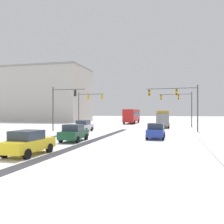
# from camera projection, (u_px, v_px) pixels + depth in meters

# --- Properties ---
(wheel_track_left_lane) EXTENTS (0.95, 31.84, 0.01)m
(wheel_track_left_lane) POSITION_uv_depth(u_px,v_px,m) (92.00, 141.00, 23.64)
(wheel_track_left_lane) COLOR #38383D
(wheel_track_left_lane) RESTS_ON ground
(wheel_track_right_lane) EXTENTS (1.05, 31.84, 0.01)m
(wheel_track_right_lane) POSITION_uv_depth(u_px,v_px,m) (42.00, 139.00, 25.00)
(wheel_track_right_lane) COLOR #38383D
(wheel_track_right_lane) RESTS_ON ground
(traffic_signal_near_left) EXTENTS (5.01, 0.59, 6.50)m
(traffic_signal_near_left) POSITION_uv_depth(u_px,v_px,m) (61.00, 101.00, 35.98)
(traffic_signal_near_left) COLOR #47474C
(traffic_signal_near_left) RESTS_ON ground
(traffic_signal_far_left) EXTENTS (4.93, 0.40, 6.50)m
(traffic_signal_far_left) POSITION_uv_depth(u_px,v_px,m) (87.00, 102.00, 45.51)
(traffic_signal_far_left) COLOR #47474C
(traffic_signal_far_left) RESTS_ON ground
(traffic_signal_near_right) EXTENTS (7.00, 0.63, 6.50)m
(traffic_signal_near_right) POSITION_uv_depth(u_px,v_px,m) (179.00, 98.00, 33.76)
(traffic_signal_near_right) COLOR #47474C
(traffic_signal_near_right) RESTS_ON ground
(traffic_signal_far_right) EXTENTS (5.89, 0.45, 6.50)m
(traffic_signal_far_right) POSITION_uv_depth(u_px,v_px,m) (180.00, 102.00, 45.18)
(traffic_signal_far_right) COLOR #47474C
(traffic_signal_far_right) RESTS_ON ground
(car_silver_lead) EXTENTS (1.91, 4.14, 1.62)m
(car_silver_lead) POSITION_uv_depth(u_px,v_px,m) (84.00, 126.00, 34.67)
(car_silver_lead) COLOR #B7BABF
(car_silver_lead) RESTS_ON ground
(car_blue_second) EXTENTS (1.86, 4.11, 1.62)m
(car_blue_second) POSITION_uv_depth(u_px,v_px,m) (156.00, 131.00, 25.66)
(car_blue_second) COLOR #233899
(car_blue_second) RESTS_ON ground
(car_dark_green_third) EXTENTS (1.99, 4.18, 1.62)m
(car_dark_green_third) POSITION_uv_depth(u_px,v_px,m) (74.00, 133.00, 23.31)
(car_dark_green_third) COLOR #194C2D
(car_dark_green_third) RESTS_ON ground
(car_yellow_cab_fourth) EXTENTS (1.92, 4.14, 1.62)m
(car_yellow_cab_fourth) POSITION_uv_depth(u_px,v_px,m) (28.00, 143.00, 15.87)
(car_yellow_cab_fourth) COLOR yellow
(car_yellow_cab_fourth) RESTS_ON ground
(bus_oncoming) EXTENTS (2.78, 11.03, 3.38)m
(bus_oncoming) POSITION_uv_depth(u_px,v_px,m) (132.00, 115.00, 59.28)
(bus_oncoming) COLOR #B21E1E
(bus_oncoming) RESTS_ON ground
(box_truck_delivery) EXTENTS (2.48, 7.46, 3.02)m
(box_truck_delivery) POSITION_uv_depth(u_px,v_px,m) (163.00, 118.00, 44.24)
(box_truck_delivery) COLOR slate
(box_truck_delivery) RESTS_ON ground
(office_building_far_left_block) EXTENTS (28.80, 15.35, 15.61)m
(office_building_far_left_block) POSITION_uv_depth(u_px,v_px,m) (39.00, 95.00, 72.51)
(office_building_far_left_block) COLOR #B2ADA3
(office_building_far_left_block) RESTS_ON ground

